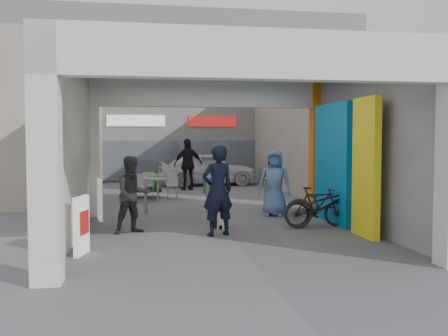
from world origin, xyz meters
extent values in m
plane|color=#5B5A60|center=(0.00, 0.00, 0.00)|extent=(90.00, 90.00, 0.00)
cube|color=silver|center=(-3.00, -4.00, 1.75)|extent=(0.40, 0.40, 3.50)
cube|color=silver|center=(-3.00, 2.00, 1.75)|extent=(0.40, 0.40, 3.50)
cube|color=orange|center=(3.00, 2.00, 1.75)|extent=(0.40, 0.40, 3.50)
plane|color=beige|center=(-3.00, -1.00, 1.75)|extent=(0.00, 6.40, 6.40)
plane|color=#999A9E|center=(3.00, -1.00, 1.75)|extent=(0.00, 6.40, 6.40)
cube|color=#0B7ABF|center=(2.70, 0.20, 1.40)|extent=(0.15, 2.00, 2.80)
cube|color=yellow|center=(2.70, -1.60, 1.40)|extent=(0.15, 1.00, 2.80)
plane|color=beige|center=(0.00, -1.00, 3.50)|extent=(6.40, 6.40, 0.00)
cube|color=silver|center=(0.00, 2.05, 3.15)|extent=(6.40, 0.30, 0.70)
cube|color=silver|center=(0.00, -4.05, 3.15)|extent=(6.40, 0.30, 0.70)
cube|color=white|center=(0.00, 2.22, 3.10)|extent=(4.20, 0.05, 0.55)
cube|color=silver|center=(0.00, 14.00, 4.00)|extent=(18.00, 4.00, 8.00)
cube|color=#515966|center=(0.00, 11.95, 1.00)|extent=(16.20, 0.06, 1.80)
cube|color=white|center=(-2.00, 11.96, 2.80)|extent=(2.60, 0.06, 0.50)
cube|color=red|center=(1.50, 11.96, 2.80)|extent=(2.20, 0.06, 0.50)
cube|color=#AB9F8D|center=(-4.50, 7.50, 2.50)|extent=(2.00, 9.00, 5.00)
cube|color=#AB9F8D|center=(4.50, 7.50, 2.50)|extent=(2.00, 9.00, 5.00)
cylinder|color=gray|center=(-1.64, 2.30, 0.48)|extent=(0.09, 0.09, 0.95)
cylinder|color=gray|center=(0.01, 2.29, 0.49)|extent=(0.09, 0.09, 0.97)
cylinder|color=gray|center=(1.66, 2.51, 0.44)|extent=(0.09, 0.09, 0.88)
cube|color=white|center=(-2.75, -2.30, 0.50)|extent=(0.21, 0.55, 1.00)
cube|color=red|center=(-2.71, -2.30, 0.55)|extent=(0.13, 0.38, 0.40)
cube|color=white|center=(-2.75, 1.38, 0.50)|extent=(0.17, 0.56, 1.00)
cube|color=red|center=(-2.71, 1.38, 0.55)|extent=(0.10, 0.39, 0.40)
cylinder|color=#9E9EA3|center=(-1.24, 4.99, 0.35)|extent=(0.06, 0.06, 0.70)
cylinder|color=#9E9EA3|center=(-1.24, 4.99, 0.01)|extent=(0.43, 0.43, 0.02)
cylinder|color=#9E9EA3|center=(-1.24, 4.99, 0.70)|extent=(0.68, 0.68, 0.05)
cube|color=#9E9EA3|center=(-1.82, 4.80, 0.22)|extent=(0.37, 0.37, 0.44)
cube|color=#9E9EA3|center=(-1.82, 4.98, 0.65)|extent=(0.37, 0.05, 0.44)
cube|color=#9E9EA3|center=(-0.76, 5.48, 0.22)|extent=(0.37, 0.37, 0.44)
cube|color=#9E9EA3|center=(-0.76, 5.65, 0.65)|extent=(0.37, 0.05, 0.44)
cube|color=#9E9EA3|center=(-1.53, 5.58, 0.22)|extent=(0.37, 0.37, 0.44)
cube|color=#9E9EA3|center=(-1.53, 5.75, 0.65)|extent=(0.37, 0.05, 0.44)
cube|color=black|center=(-1.70, 5.98, 0.15)|extent=(1.18, 0.59, 0.30)
cube|color=#1A5819|center=(-1.70, 5.83, 0.30)|extent=(0.98, 0.34, 0.18)
cube|color=#1A5819|center=(-1.70, 5.98, 0.49)|extent=(0.98, 0.34, 0.18)
cube|color=#1A5819|center=(-1.70, 6.12, 0.69)|extent=(0.98, 0.34, 0.18)
cube|color=#1A5819|center=(0.70, 6.94, 0.14)|extent=(0.49, 0.40, 0.28)
cube|color=navy|center=(0.70, 6.94, 0.42)|extent=(0.49, 0.40, 0.28)
cube|color=black|center=(-0.05, -0.12, 0.12)|extent=(0.25, 0.33, 0.25)
cube|color=black|center=(-0.05, -0.25, 0.31)|extent=(0.20, 0.16, 0.37)
cube|color=white|center=(-0.05, -0.35, 0.27)|extent=(0.15, 0.03, 0.35)
cylinder|color=white|center=(-0.10, -0.33, 0.14)|extent=(0.05, 0.05, 0.29)
cylinder|color=white|center=(0.01, -0.33, 0.14)|extent=(0.05, 0.05, 0.29)
sphere|color=black|center=(-0.05, -0.28, 0.54)|extent=(0.20, 0.20, 0.20)
cube|color=white|center=(-0.05, -0.38, 0.51)|extent=(0.08, 0.12, 0.06)
cone|color=black|center=(-0.10, -0.23, 0.63)|extent=(0.07, 0.07, 0.08)
cone|color=black|center=(0.00, -0.23, 0.63)|extent=(0.07, 0.07, 0.08)
imported|color=black|center=(-0.21, -1.00, 0.92)|extent=(0.78, 0.62, 1.85)
imported|color=#39393C|center=(-1.92, -0.42, 0.80)|extent=(0.95, 0.86, 1.61)
imported|color=#5677A8|center=(1.62, 1.37, 0.85)|extent=(0.97, 0.80, 1.70)
imported|color=black|center=(0.01, 8.19, 0.99)|extent=(1.25, 0.79, 1.99)
imported|color=black|center=(2.30, -0.43, 0.51)|extent=(1.99, 0.81, 1.02)
imported|color=black|center=(2.12, -0.38, 0.45)|extent=(1.51, 0.45, 0.90)
imported|color=silver|center=(0.98, 10.10, 0.71)|extent=(4.32, 2.04, 1.43)
camera|label=1|loc=(-1.71, -10.97, 1.96)|focal=40.00mm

